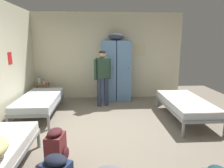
{
  "coord_description": "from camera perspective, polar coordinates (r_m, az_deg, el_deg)",
  "views": [
    {
      "loc": [
        -0.26,
        -3.9,
        1.85
      ],
      "look_at": [
        0.0,
        0.26,
        0.95
      ],
      "focal_mm": 32.38,
      "sensor_mm": 36.0,
      "label": 1
    }
  ],
  "objects": [
    {
      "name": "locker_bank",
      "position": [
        6.27,
        1.11,
        4.1
      ],
      "size": [
        0.9,
        0.55,
        2.07
      ],
      "color": "#5B84B2",
      "rests_on": "ground_plane"
    },
    {
      "name": "bed_left_rear",
      "position": [
        5.4,
        -19.69,
        -4.33
      ],
      "size": [
        0.9,
        1.9,
        0.49
      ],
      "color": "gray",
      "rests_on": "ground_plane"
    },
    {
      "name": "shelf_unit",
      "position": [
        6.55,
        -19.07,
        -1.78
      ],
      "size": [
        0.38,
        0.3,
        0.57
      ],
      "color": "brown",
      "rests_on": "ground_plane"
    },
    {
      "name": "lotion_bottle",
      "position": [
        6.43,
        -18.73,
        0.57
      ],
      "size": [
        0.05,
        0.05,
        0.13
      ],
      "color": "beige",
      "rests_on": "shelf_unit"
    },
    {
      "name": "ground_plane",
      "position": [
        4.33,
        0.22,
        -13.13
      ],
      "size": [
        8.2,
        8.2,
        0.0
      ],
      "primitive_type": "plane",
      "color": "gray"
    },
    {
      "name": "backpack_maroon",
      "position": [
        3.33,
        -15.42,
        -16.76
      ],
      "size": [
        0.37,
        0.35,
        0.55
      ],
      "color": "maroon",
      "rests_on": "ground_plane"
    },
    {
      "name": "person_traveler",
      "position": [
        5.67,
        -2.69,
        3.08
      ],
      "size": [
        0.47,
        0.31,
        1.58
      ],
      "color": "#2D334C",
      "rests_on": "ground_plane"
    },
    {
      "name": "bed_right",
      "position": [
        5.12,
        20.02,
        -5.26
      ],
      "size": [
        0.9,
        1.9,
        0.49
      ],
      "color": "gray",
      "rests_on": "ground_plane"
    },
    {
      "name": "water_bottle",
      "position": [
        6.52,
        -19.89,
        0.99
      ],
      "size": [
        0.07,
        0.07,
        0.22
      ],
      "color": "#B2DBEA",
      "rests_on": "shelf_unit"
    },
    {
      "name": "room_backdrop",
      "position": [
        5.26,
        -14.12,
        6.4
      ],
      "size": [
        4.75,
        5.18,
        2.71
      ],
      "color": "beige",
      "rests_on": "ground_plane"
    }
  ]
}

